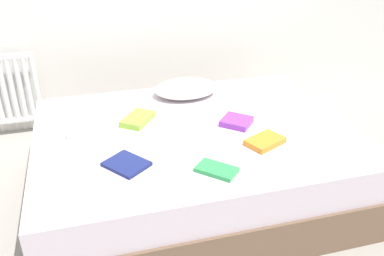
{
  "coord_description": "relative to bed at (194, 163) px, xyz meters",
  "views": [
    {
      "loc": [
        -0.62,
        -2.2,
        1.73
      ],
      "look_at": [
        0.0,
        0.05,
        0.48
      ],
      "focal_mm": 38.53,
      "sensor_mm": 36.0,
      "label": 1
    }
  ],
  "objects": [
    {
      "name": "ground_plane",
      "position": [
        0.0,
        0.0,
        -0.25
      ],
      "size": [
        8.0,
        8.0,
        0.0
      ],
      "primitive_type": "plane",
      "color": "#9E998E"
    },
    {
      "name": "bed",
      "position": [
        0.0,
        0.0,
        0.0
      ],
      "size": [
        2.0,
        1.5,
        0.5
      ],
      "color": "brown",
      "rests_on": "ground"
    },
    {
      "name": "radiator",
      "position": [
        -1.21,
        1.2,
        0.17
      ],
      "size": [
        0.42,
        0.04,
        0.59
      ],
      "color": "white",
      "rests_on": "ground"
    },
    {
      "name": "pillow",
      "position": [
        0.08,
        0.52,
        0.31
      ],
      "size": [
        0.46,
        0.34,
        0.11
      ],
      "primitive_type": "ellipsoid",
      "color": "white",
      "rests_on": "bed"
    },
    {
      "name": "textbook_orange",
      "position": [
        0.35,
        -0.29,
        0.27
      ],
      "size": [
        0.26,
        0.22,
        0.03
      ],
      "primitive_type": "cube",
      "rotation": [
        0.0,
        0.0,
        0.43
      ],
      "color": "orange",
      "rests_on": "bed"
    },
    {
      "name": "textbook_lime",
      "position": [
        -0.33,
        0.19,
        0.27
      ],
      "size": [
        0.26,
        0.28,
        0.04
      ],
      "primitive_type": "cube",
      "rotation": [
        0.0,
        0.0,
        0.93
      ],
      "color": "#8CC638",
      "rests_on": "bed"
    },
    {
      "name": "textbook_purple",
      "position": [
        0.28,
        -0.01,
        0.27
      ],
      "size": [
        0.25,
        0.25,
        0.04
      ],
      "primitive_type": "cube",
      "rotation": [
        0.0,
        0.0,
        0.85
      ],
      "color": "purple",
      "rests_on": "bed"
    },
    {
      "name": "textbook_green",
      "position": [
        -0.01,
        -0.49,
        0.26
      ],
      "size": [
        0.24,
        0.24,
        0.02
      ],
      "primitive_type": "cube",
      "rotation": [
        0.0,
        0.0,
        -0.77
      ],
      "color": "green",
      "rests_on": "bed"
    },
    {
      "name": "textbook_navy",
      "position": [
        -0.47,
        -0.31,
        0.26
      ],
      "size": [
        0.27,
        0.28,
        0.02
      ],
      "primitive_type": "cube",
      "rotation": [
        0.0,
        0.0,
        -0.92
      ],
      "color": "navy",
      "rests_on": "bed"
    },
    {
      "name": "textbook_white",
      "position": [
        -0.65,
        0.14,
        0.27
      ],
      "size": [
        0.24,
        0.19,
        0.03
      ],
      "primitive_type": "cube",
      "rotation": [
        0.0,
        0.0,
        -0.11
      ],
      "color": "white",
      "rests_on": "bed"
    }
  ]
}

